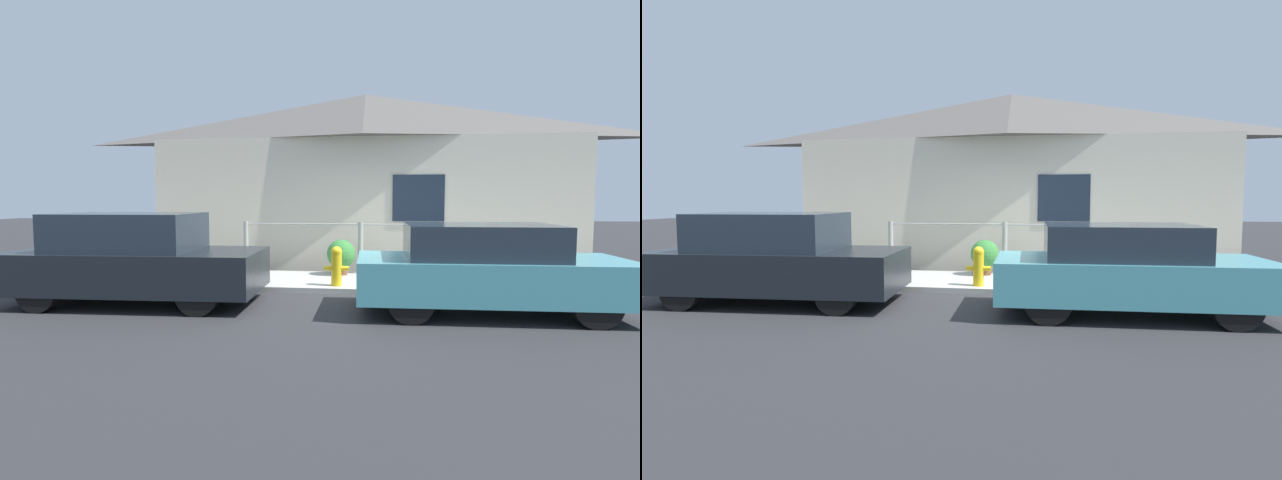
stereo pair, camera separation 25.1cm
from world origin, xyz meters
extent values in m
plane|color=#2D2D30|center=(0.00, 0.00, 0.00)|extent=(60.00, 60.00, 0.00)
cube|color=#B2AFA8|center=(0.00, 1.00, 0.05)|extent=(24.00, 1.99, 0.10)
cube|color=beige|center=(0.00, 2.72, 1.49)|extent=(9.54, 0.12, 2.97)
cube|color=#1E2838|center=(1.19, 2.65, 1.63)|extent=(1.10, 0.04, 1.00)
pyramid|color=#605B56|center=(0.00, 3.76, 3.52)|extent=(9.94, 2.20, 1.10)
cylinder|color=#999993|center=(-2.40, 1.84, 0.63)|extent=(0.10, 0.10, 1.05)
cylinder|color=#999993|center=(0.00, 1.84, 0.63)|extent=(0.10, 0.10, 1.05)
cylinder|color=#999993|center=(2.40, 1.84, 0.63)|extent=(0.10, 0.10, 1.05)
cylinder|color=#999993|center=(0.00, 1.84, 1.10)|extent=(4.80, 0.03, 0.03)
cube|color=black|center=(-3.26, -1.10, 0.52)|extent=(3.83, 1.82, 0.61)
cube|color=#232D38|center=(-3.41, -1.10, 1.11)|extent=(2.13, 1.55, 0.57)
cylinder|color=black|center=(-2.12, -0.34, 0.29)|extent=(0.60, 0.22, 0.59)
cylinder|color=black|center=(-2.06, -1.77, 0.29)|extent=(0.60, 0.22, 0.59)
cylinder|color=black|center=(-4.45, -0.43, 0.29)|extent=(0.60, 0.22, 0.59)
cylinder|color=black|center=(-4.40, -1.86, 0.29)|extent=(0.60, 0.22, 0.59)
cube|color=teal|center=(1.96, -1.10, 0.51)|extent=(3.73, 1.76, 0.56)
cube|color=#232D38|center=(1.81, -1.10, 1.03)|extent=(2.07, 1.51, 0.47)
cylinder|color=black|center=(3.08, -0.36, 0.30)|extent=(0.61, 0.22, 0.61)
cylinder|color=black|center=(3.12, -1.77, 0.30)|extent=(0.61, 0.22, 0.61)
cylinder|color=black|center=(0.80, -0.43, 0.30)|extent=(0.61, 0.22, 0.61)
cylinder|color=black|center=(0.84, -1.84, 0.30)|extent=(0.61, 0.22, 0.61)
cylinder|color=yellow|center=(-0.34, 0.30, 0.38)|extent=(0.19, 0.19, 0.55)
sphere|color=yellow|center=(-0.34, 0.30, 0.69)|extent=(0.19, 0.19, 0.19)
cylinder|color=yellow|center=(-0.47, 0.30, 0.41)|extent=(0.17, 0.08, 0.08)
cylinder|color=yellow|center=(-0.21, 0.30, 0.41)|extent=(0.17, 0.08, 0.08)
cylinder|color=brown|center=(-0.38, 1.58, 0.20)|extent=(0.25, 0.25, 0.20)
sphere|color=#387F38|center=(-0.38, 1.58, 0.52)|extent=(0.57, 0.57, 0.57)
cylinder|color=#9E5638|center=(-3.50, 1.59, 0.21)|extent=(0.29, 0.29, 0.21)
sphere|color=#387F38|center=(-3.50, 1.59, 0.47)|extent=(0.41, 0.41, 0.41)
camera|label=1|loc=(0.51, -8.28, 1.62)|focal=28.00mm
camera|label=2|loc=(0.76, -8.24, 1.62)|focal=28.00mm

